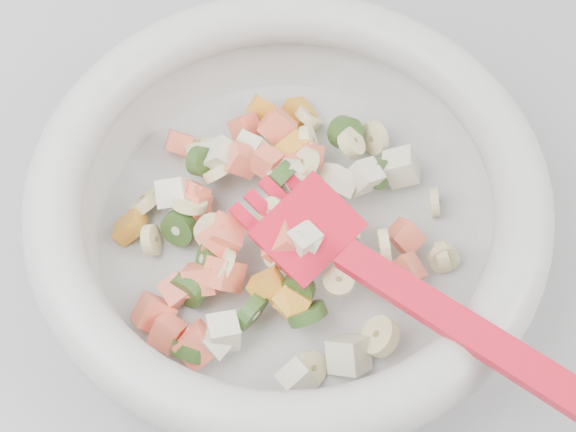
# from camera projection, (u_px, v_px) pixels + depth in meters

# --- Properties ---
(counter) EXTENTS (2.00, 0.60, 0.90)m
(counter) POSITION_uv_depth(u_px,v_px,m) (182.00, 358.00, 1.10)
(counter) COLOR gray
(counter) RESTS_ON ground
(mixing_bowl) EXTENTS (0.40, 0.36, 0.13)m
(mixing_bowl) POSITION_uv_depth(u_px,v_px,m) (288.00, 211.00, 0.62)
(mixing_bowl) COLOR silver
(mixing_bowl) RESTS_ON counter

